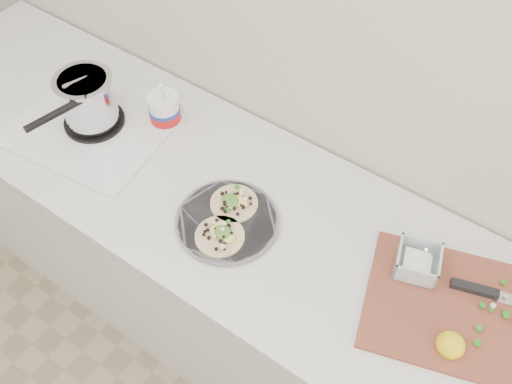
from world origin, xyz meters
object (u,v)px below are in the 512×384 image
Objects in this scene: taco_plate at (227,219)px; cutboard at (464,304)px; tub at (165,109)px; stove at (91,108)px.

cutboard is at bearing 11.42° from taco_plate.
tub is (-0.40, 0.20, 0.05)m from taco_plate.
tub reaches higher than taco_plate.
tub is at bearing 152.98° from taco_plate.
tub is 0.38× the size of cutboard.
cutboard is (1.05, -0.07, -0.05)m from tub.
stove reaches higher than tub.
taco_plate is at bearing 174.13° from cutboard.
stove reaches higher than cutboard.
tub is at bearing 29.05° from stove.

